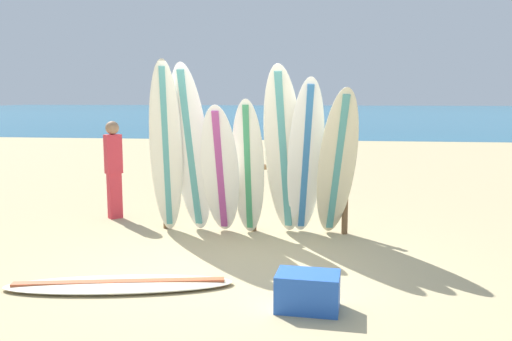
# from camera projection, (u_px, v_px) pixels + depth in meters

# --- Properties ---
(ground_plane) EXTENTS (120.00, 120.00, 0.00)m
(ground_plane) POSITION_uv_depth(u_px,v_px,m) (239.00, 265.00, 6.45)
(ground_plane) COLOR tan
(ocean_water) EXTENTS (120.00, 80.00, 0.01)m
(ocean_water) POSITION_uv_depth(u_px,v_px,m) (314.00, 112.00, 63.43)
(ocean_water) COLOR #196B93
(ocean_water) RESTS_ON ground
(surfboard_rack) EXTENTS (2.82, 0.09, 1.13)m
(surfboard_rack) POSITION_uv_depth(u_px,v_px,m) (254.00, 183.00, 7.98)
(surfboard_rack) COLOR brown
(surfboard_rack) RESTS_ON ground
(surfboard_leaning_far_left) EXTENTS (0.58, 0.76, 2.54)m
(surfboard_leaning_far_left) POSITION_uv_depth(u_px,v_px,m) (166.00, 149.00, 7.68)
(surfboard_leaning_far_left) COLOR white
(surfboard_leaning_far_left) RESTS_ON ground
(surfboard_leaning_left) EXTENTS (0.68, 0.78, 2.50)m
(surfboard_leaning_left) POSITION_uv_depth(u_px,v_px,m) (191.00, 150.00, 7.73)
(surfboard_leaning_left) COLOR white
(surfboard_leaning_left) RESTS_ON ground
(surfboard_leaning_center_left) EXTENTS (0.56, 0.90, 1.93)m
(surfboard_leaning_center_left) POSITION_uv_depth(u_px,v_px,m) (220.00, 171.00, 7.58)
(surfboard_leaning_center_left) COLOR white
(surfboard_leaning_center_left) RESTS_ON ground
(surfboard_leaning_center) EXTENTS (0.48, 0.51, 2.00)m
(surfboard_leaning_center) POSITION_uv_depth(u_px,v_px,m) (248.00, 168.00, 7.67)
(surfboard_leaning_center) COLOR silver
(surfboard_leaning_center) RESTS_ON ground
(surfboard_leaning_center_right) EXTENTS (0.69, 0.92, 2.47)m
(surfboard_leaning_center_right) POSITION_uv_depth(u_px,v_px,m) (284.00, 153.00, 7.54)
(surfboard_leaning_center_right) COLOR white
(surfboard_leaning_center_right) RESTS_ON ground
(surfboard_leaning_right) EXTENTS (0.65, 1.00, 2.29)m
(surfboard_leaning_right) POSITION_uv_depth(u_px,v_px,m) (305.00, 159.00, 7.49)
(surfboard_leaning_right) COLOR white
(surfboard_leaning_right) RESTS_ON ground
(surfboard_leaning_far_right) EXTENTS (0.72, 1.10, 2.16)m
(surfboard_leaning_far_right) POSITION_uv_depth(u_px,v_px,m) (337.00, 165.00, 7.39)
(surfboard_leaning_far_right) COLOR beige
(surfboard_leaning_far_right) RESTS_ON ground
(surfboard_lying_on_sand) EXTENTS (2.50, 1.03, 0.08)m
(surfboard_lying_on_sand) POSITION_uv_depth(u_px,v_px,m) (119.00, 284.00, 5.70)
(surfboard_lying_on_sand) COLOR beige
(surfboard_lying_on_sand) RESTS_ON ground
(beachgoer_standing) EXTENTS (0.30, 0.30, 1.62)m
(beachgoer_standing) POSITION_uv_depth(u_px,v_px,m) (114.00, 165.00, 8.80)
(beachgoer_standing) COLOR #D8333F
(beachgoer_standing) RESTS_ON ground
(small_boat_offshore) EXTENTS (2.36, 2.74, 0.71)m
(small_boat_offshore) POSITION_uv_depth(u_px,v_px,m) (281.00, 117.00, 42.70)
(small_boat_offshore) COLOR silver
(small_boat_offshore) RESTS_ON ocean_water
(cooler_box) EXTENTS (0.63, 0.45, 0.36)m
(cooler_box) POSITION_uv_depth(u_px,v_px,m) (308.00, 291.00, 5.10)
(cooler_box) COLOR blue
(cooler_box) RESTS_ON ground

